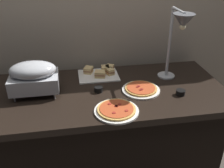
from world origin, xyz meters
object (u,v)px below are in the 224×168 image
Objects in this scene: chafing_dish at (34,76)px; heat_lamp at (180,29)px; sauce_cup_far at (98,89)px; sauce_cup_near at (181,92)px; pizza_plate_center at (116,110)px; sandwich_platter at (101,73)px; pizza_plate_front at (141,89)px.

heat_lamp is (1.04, -0.05, 0.31)m from chafing_dish.
sauce_cup_near is at bearing -14.01° from sauce_cup_far.
sauce_cup_near is (0.50, 0.14, 0.01)m from pizza_plate_center.
heat_lamp is 9.07× the size of sauce_cup_far.
sauce_cup_near reaches higher than pizza_plate_center.
chafing_dish is at bearing 147.98° from pizza_plate_center.
heat_lamp is 1.75× the size of sandwich_platter.
pizza_plate_front is 4.25× the size of sauce_cup_near.
sauce_cup_far is at bearing -100.61° from sandwich_platter.
pizza_plate_front is 0.41m from sandwich_platter.
pizza_plate_front is 0.32m from sauce_cup_far.
sauce_cup_near is at bearing 15.49° from pizza_plate_center.
sauce_cup_near is (0.53, -0.42, -0.00)m from sandwich_platter.
sauce_cup_far is (-0.08, 0.28, 0.01)m from pizza_plate_center.
heat_lamp reaches higher than sauce_cup_far.
chafing_dish is at bearing 169.18° from sauce_cup_near.
sauce_cup_far is at bearing 173.20° from pizza_plate_front.
sandwich_platter is at bearing 141.42° from sauce_cup_near.
sauce_cup_far reaches higher than pizza_plate_front.
pizza_plate_center is (-0.50, -0.29, -0.44)m from heat_lamp.
pizza_plate_center is (-0.23, -0.25, 0.00)m from pizza_plate_front.
sauce_cup_far is at bearing -6.64° from chafing_dish.
heat_lamp is 0.45m from sauce_cup_near.
sandwich_platter is 0.28m from sauce_cup_far.
chafing_dish is 1.21× the size of pizza_plate_front.
chafing_dish is 0.60× the size of heat_lamp.
chafing_dish is 0.65m from pizza_plate_center.
chafing_dish is 5.43× the size of sauce_cup_far.
sauce_cup_near is at bearing -21.94° from pizza_plate_front.
chafing_dish is 1.06m from sauce_cup_near.
sauce_cup_near reaches higher than pizza_plate_front.
sandwich_platter reaches higher than pizza_plate_center.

